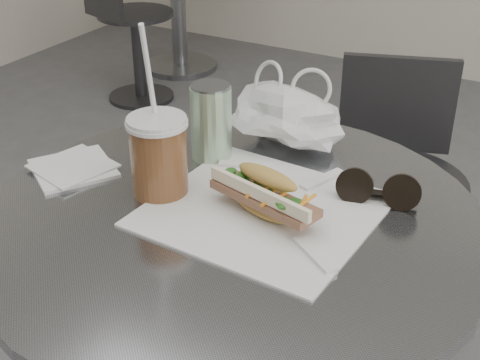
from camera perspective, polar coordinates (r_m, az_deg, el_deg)
The scene contains 10 objects.
cafe_table at distance 1.17m, azimuth -0.50°, elevation -14.28°, with size 0.76×0.76×0.74m.
chair_far at distance 1.82m, azimuth 12.38°, elevation -3.08°, with size 0.39×0.42×0.72m.
bg_chair at distance 3.28m, azimuth -9.31°, elevation 11.68°, with size 0.37×0.39×0.68m.
sandwich_paper at distance 1.01m, azimuth 1.93°, elevation -2.58°, with size 0.32×0.30×0.00m, color white.
banh_mi at distance 0.98m, azimuth 2.19°, elevation -1.21°, with size 0.23×0.14×0.07m.
iced_coffee at distance 1.03m, azimuth -6.96°, elevation 2.17°, with size 0.09×0.09×0.28m.
sunglasses at distance 1.04m, azimuth 11.69°, elevation -0.97°, with size 0.13×0.05×0.06m.
plastic_bag at distance 1.20m, azimuth 3.76°, elevation 5.44°, with size 0.20×0.16×0.10m, color silver, non-canonical shape.
napkin_stack at distance 1.15m, azimuth -14.05°, elevation 1.02°, with size 0.17×0.17×0.01m.
drink_can at distance 1.14m, azimuth -2.48°, elevation 4.97°, with size 0.07×0.07×0.13m.
Camera 1 is at (0.42, -0.54, 1.27)m, focal length 50.00 mm.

